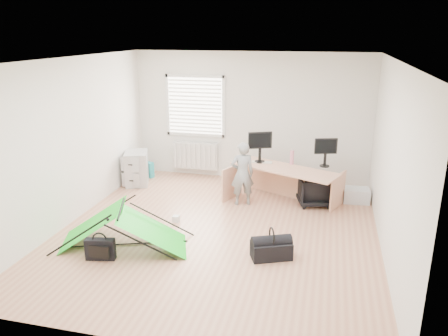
% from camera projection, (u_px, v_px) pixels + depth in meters
% --- Properties ---
extents(ground, '(5.50, 5.50, 0.00)m').
position_uv_depth(ground, '(218.00, 231.00, 7.04)').
color(ground, tan).
rests_on(ground, ground).
extents(back_wall, '(5.00, 0.02, 2.70)m').
position_uv_depth(back_wall, '(250.00, 117.00, 9.19)').
color(back_wall, silver).
rests_on(back_wall, ground).
extents(window, '(1.20, 0.06, 1.20)m').
position_uv_depth(window, '(195.00, 106.00, 9.36)').
color(window, silver).
rests_on(window, back_wall).
extents(radiator, '(1.00, 0.12, 0.60)m').
position_uv_depth(radiator, '(196.00, 156.00, 9.65)').
color(radiator, silver).
rests_on(radiator, back_wall).
extents(desk, '(2.09, 1.37, 0.68)m').
position_uv_depth(desk, '(283.00, 185.00, 8.12)').
color(desk, tan).
rests_on(desk, ground).
extents(filing_cabinet, '(0.63, 0.72, 0.70)m').
position_uv_depth(filing_cabinet, '(137.00, 168.00, 9.12)').
color(filing_cabinet, '#B0B2B6').
rests_on(filing_cabinet, ground).
extents(monitor_left, '(0.46, 0.27, 0.44)m').
position_uv_depth(monitor_left, '(260.00, 151.00, 8.31)').
color(monitor_left, black).
rests_on(monitor_left, desk).
extents(monitor_right, '(0.42, 0.21, 0.40)m').
position_uv_depth(monitor_right, '(325.00, 156.00, 8.05)').
color(monitor_right, black).
rests_on(monitor_right, desk).
extents(keyboard, '(0.40, 0.16, 0.02)m').
position_uv_depth(keyboard, '(262.00, 162.00, 8.35)').
color(keyboard, beige).
rests_on(keyboard, desk).
extents(thermos, '(0.10, 0.10, 0.27)m').
position_uv_depth(thermos, '(292.00, 157.00, 8.21)').
color(thermos, '#C76F86').
rests_on(thermos, desk).
extents(office_chair, '(0.71, 0.73, 0.54)m').
position_uv_depth(office_chair, '(314.00, 191.00, 8.06)').
color(office_chair, black).
rests_on(office_chair, ground).
extents(person, '(0.51, 0.43, 1.19)m').
position_uv_depth(person, '(242.00, 174.00, 7.97)').
color(person, gray).
rests_on(person, ground).
extents(kite, '(2.09, 1.45, 0.60)m').
position_uv_depth(kite, '(122.00, 227.00, 6.50)').
color(kite, '#13CA1C').
rests_on(kite, ground).
extents(storage_crate, '(0.50, 0.36, 0.27)m').
position_uv_depth(storage_crate, '(356.00, 195.00, 8.22)').
color(storage_crate, '#B7BAC0').
rests_on(storage_crate, ground).
extents(tote_bag, '(0.31, 0.23, 0.34)m').
position_uv_depth(tote_bag, '(148.00, 169.00, 9.62)').
color(tote_bag, teal).
rests_on(tote_bag, ground).
extents(laptop_bag, '(0.43, 0.21, 0.31)m').
position_uv_depth(laptop_bag, '(100.00, 249.00, 6.14)').
color(laptop_bag, black).
rests_on(laptop_bag, ground).
extents(white_box, '(0.11, 0.11, 0.11)m').
position_uv_depth(white_box, '(176.00, 219.00, 7.38)').
color(white_box, silver).
rests_on(white_box, ground).
extents(duffel_bag, '(0.63, 0.49, 0.25)m').
position_uv_depth(duffel_bag, '(271.00, 250.00, 6.18)').
color(duffel_bag, black).
rests_on(duffel_bag, ground).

